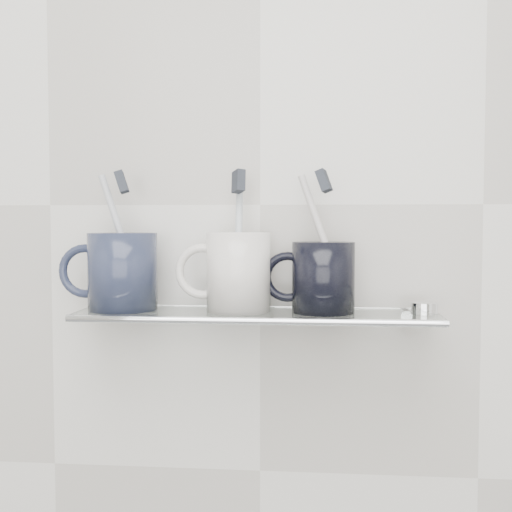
# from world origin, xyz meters

# --- Properties ---
(wall_back) EXTENTS (2.50, 0.00, 2.50)m
(wall_back) POSITION_xyz_m (0.00, 1.10, 1.25)
(wall_back) COLOR silver
(wall_back) RESTS_ON ground
(shelf_glass) EXTENTS (0.50, 0.12, 0.01)m
(shelf_glass) POSITION_xyz_m (0.00, 1.04, 1.10)
(shelf_glass) COLOR silver
(shelf_glass) RESTS_ON wall_back
(shelf_rail) EXTENTS (0.50, 0.01, 0.01)m
(shelf_rail) POSITION_xyz_m (0.00, 0.98, 1.10)
(shelf_rail) COLOR silver
(shelf_rail) RESTS_ON shelf_glass
(bracket_left) EXTENTS (0.02, 0.03, 0.02)m
(bracket_left) POSITION_xyz_m (-0.21, 1.09, 1.09)
(bracket_left) COLOR silver
(bracket_left) RESTS_ON wall_back
(bracket_right) EXTENTS (0.02, 0.03, 0.02)m
(bracket_right) POSITION_xyz_m (0.21, 1.09, 1.09)
(bracket_right) COLOR silver
(bracket_right) RESTS_ON wall_back
(mug_left) EXTENTS (0.12, 0.12, 0.11)m
(mug_left) POSITION_xyz_m (-0.19, 1.04, 1.15)
(mug_left) COLOR #1C2339
(mug_left) RESTS_ON shelf_glass
(mug_left_handle) EXTENTS (0.08, 0.01, 0.08)m
(mug_left_handle) POSITION_xyz_m (-0.25, 1.04, 1.15)
(mug_left_handle) COLOR #1C2339
(mug_left_handle) RESTS_ON mug_left
(toothbrush_left) EXTENTS (0.07, 0.02, 0.18)m
(toothbrush_left) POSITION_xyz_m (-0.19, 1.04, 1.20)
(toothbrush_left) COLOR #B7B9BC
(toothbrush_left) RESTS_ON mug_left
(bristles_left) EXTENTS (0.02, 0.03, 0.03)m
(bristles_left) POSITION_xyz_m (-0.19, 1.04, 1.28)
(bristles_left) COLOR #262A31
(bristles_left) RESTS_ON toothbrush_left
(mug_center) EXTENTS (0.11, 0.11, 0.11)m
(mug_center) POSITION_xyz_m (-0.03, 1.04, 1.16)
(mug_center) COLOR white
(mug_center) RESTS_ON shelf_glass
(mug_center_handle) EXTENTS (0.08, 0.01, 0.08)m
(mug_center_handle) POSITION_xyz_m (-0.08, 1.04, 1.16)
(mug_center_handle) COLOR white
(mug_center_handle) RESTS_ON mug_center
(toothbrush_center) EXTENTS (0.01, 0.05, 0.19)m
(toothbrush_center) POSITION_xyz_m (-0.03, 1.04, 1.20)
(toothbrush_center) COLOR silver
(toothbrush_center) RESTS_ON mug_center
(bristles_center) EXTENTS (0.02, 0.03, 0.03)m
(bristles_center) POSITION_xyz_m (-0.03, 1.04, 1.28)
(bristles_center) COLOR #262A31
(bristles_center) RESTS_ON toothbrush_center
(mug_right) EXTENTS (0.11, 0.11, 0.10)m
(mug_right) POSITION_xyz_m (0.09, 1.04, 1.15)
(mug_right) COLOR black
(mug_right) RESTS_ON shelf_glass
(mug_right_handle) EXTENTS (0.07, 0.01, 0.07)m
(mug_right_handle) POSITION_xyz_m (0.04, 1.04, 1.15)
(mug_right_handle) COLOR black
(mug_right_handle) RESTS_ON mug_right
(toothbrush_right) EXTENTS (0.07, 0.04, 0.18)m
(toothbrush_right) POSITION_xyz_m (0.09, 1.04, 1.20)
(toothbrush_right) COLOR beige
(toothbrush_right) RESTS_ON mug_right
(bristles_right) EXTENTS (0.03, 0.03, 0.03)m
(bristles_right) POSITION_xyz_m (0.09, 1.04, 1.28)
(bristles_right) COLOR #262A31
(bristles_right) RESTS_ON toothbrush_right
(chrome_cap) EXTENTS (0.04, 0.04, 0.02)m
(chrome_cap) POSITION_xyz_m (0.23, 1.04, 1.11)
(chrome_cap) COLOR silver
(chrome_cap) RESTS_ON shelf_glass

